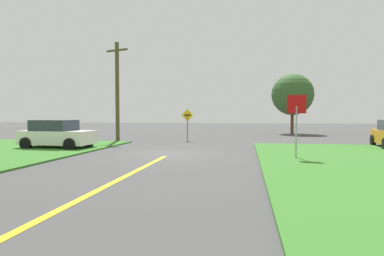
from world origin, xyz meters
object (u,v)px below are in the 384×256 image
object	(u,v)px
utility_pole_mid	(117,90)
direction_sign	(187,121)
parked_car_near_building	(57,134)
stop_sign	(296,114)
oak_tree_left	(292,95)

from	to	relation	value
utility_pole_mid	direction_sign	bearing A→B (deg)	17.39
parked_car_near_building	direction_sign	bearing A→B (deg)	49.87
stop_sign	utility_pole_mid	size ratio (longest dim) A/B	0.39
stop_sign	parked_car_near_building	world-z (taller)	stop_sign
direction_sign	utility_pole_mid	bearing A→B (deg)	-162.61
stop_sign	oak_tree_left	xyz separation A→B (m)	(2.49, 19.45, 2.02)
direction_sign	oak_tree_left	xyz separation A→B (m)	(8.87, 10.51, 2.52)
utility_pole_mid	direction_sign	size ratio (longest dim) A/B	3.01
utility_pole_mid	parked_car_near_building	bearing A→B (deg)	-105.87
stop_sign	oak_tree_left	bearing A→B (deg)	-89.56
utility_pole_mid	oak_tree_left	distance (m)	18.22
stop_sign	direction_sign	size ratio (longest dim) A/B	1.17
direction_sign	oak_tree_left	distance (m)	13.99
parked_car_near_building	direction_sign	distance (m)	9.16
direction_sign	oak_tree_left	world-z (taller)	oak_tree_left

